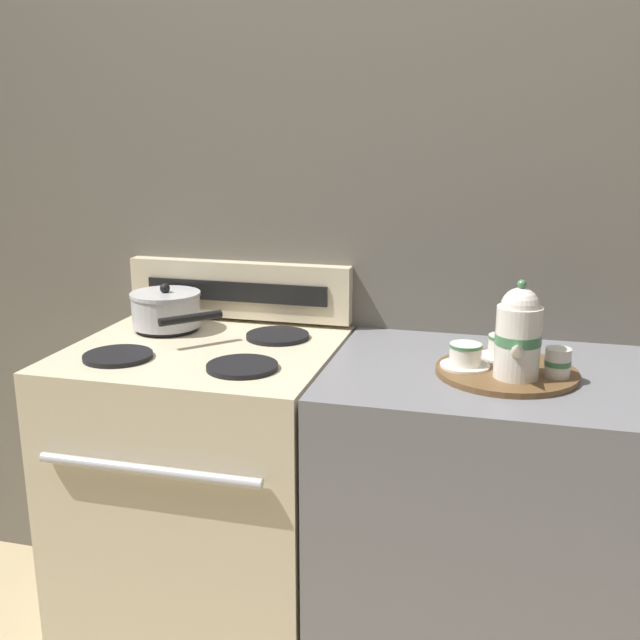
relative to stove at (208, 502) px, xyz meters
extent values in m
cube|color=#666056|center=(0.38, 0.33, 0.66)|extent=(6.00, 0.05, 2.20)
cube|color=beige|center=(0.00, 0.00, 0.00)|extent=(0.68, 0.61, 0.89)
cylinder|color=silver|center=(0.00, -0.32, 0.25)|extent=(0.54, 0.02, 0.02)
cylinder|color=black|center=(-0.16, 0.14, 0.45)|extent=(0.17, 0.17, 0.01)
cylinder|color=black|center=(0.16, 0.14, 0.45)|extent=(0.17, 0.17, 0.01)
cylinder|color=black|center=(-0.16, -0.14, 0.45)|extent=(0.17, 0.17, 0.01)
cylinder|color=black|center=(0.16, -0.14, 0.45)|extent=(0.17, 0.17, 0.01)
cube|color=beige|center=(0.00, 0.28, 0.54)|extent=(0.67, 0.05, 0.16)
cube|color=black|center=(0.00, 0.25, 0.54)|extent=(0.54, 0.01, 0.06)
cube|color=slate|center=(0.73, 0.00, 0.00)|extent=(0.76, 0.61, 0.89)
cylinder|color=#B7B7BC|center=(-0.16, 0.14, 0.50)|extent=(0.19, 0.19, 0.09)
cylinder|color=#B7B7BC|center=(-0.16, 0.14, 0.54)|extent=(0.20, 0.20, 0.01)
sphere|color=black|center=(-0.16, 0.14, 0.56)|extent=(0.03, 0.03, 0.03)
cylinder|color=black|center=(-0.03, 0.01, 0.52)|extent=(0.13, 0.14, 0.02)
cylinder|color=brown|center=(0.77, -0.02, 0.45)|extent=(0.33, 0.33, 0.01)
cylinder|color=white|center=(0.79, -0.07, 0.54)|extent=(0.10, 0.10, 0.16)
cylinder|color=#427A4C|center=(0.79, -0.07, 0.54)|extent=(0.10, 0.10, 0.02)
sphere|color=white|center=(0.79, -0.07, 0.62)|extent=(0.08, 0.08, 0.08)
sphere|color=#427A4C|center=(0.79, -0.07, 0.67)|extent=(0.02, 0.02, 0.02)
cone|color=white|center=(0.79, -0.15, 0.54)|extent=(0.03, 0.08, 0.06)
cylinder|color=white|center=(0.76, 0.07, 0.46)|extent=(0.12, 0.12, 0.01)
cylinder|color=white|center=(0.76, 0.07, 0.49)|extent=(0.07, 0.07, 0.05)
cylinder|color=#427A4C|center=(0.76, 0.07, 0.51)|extent=(0.08, 0.08, 0.01)
cylinder|color=white|center=(0.67, -0.03, 0.46)|extent=(0.12, 0.12, 0.01)
cylinder|color=white|center=(0.67, -0.03, 0.49)|extent=(0.07, 0.07, 0.05)
cylinder|color=#427A4C|center=(0.67, -0.03, 0.51)|extent=(0.08, 0.08, 0.01)
cylinder|color=white|center=(0.88, -0.05, 0.49)|extent=(0.06, 0.06, 0.07)
cylinder|color=#427A4C|center=(0.88, -0.05, 0.49)|extent=(0.06, 0.06, 0.01)
camera|label=1|loc=(0.77, -1.72, 1.00)|focal=42.00mm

